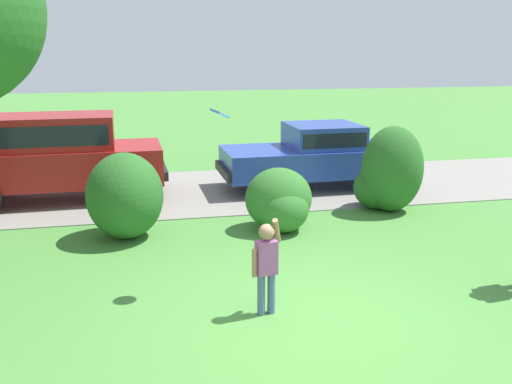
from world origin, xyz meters
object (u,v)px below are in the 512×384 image
Objects in this scene: parked_sedan at (314,154)px; child_thrower at (266,261)px; frisbee at (220,113)px; parked_suv at (58,153)px.

child_thrower is (-2.63, -6.32, -0.13)m from parked_sedan.
frisbee is at bearing 115.18° from child_thrower.
frisbee is at bearing -62.31° from parked_suv.
child_thrower is at bearing -64.82° from frisbee.
child_thrower is 2.04m from frisbee.
parked_sedan is 3.45× the size of child_thrower.
frisbee reaches higher than parked_suv.
child_thrower is at bearing -112.60° from parked_sedan.
parked_suv is 7.19m from child_thrower.
frisbee reaches higher than child_thrower.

